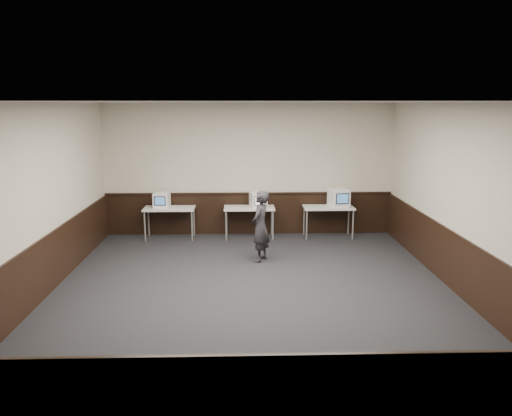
{
  "coord_description": "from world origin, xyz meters",
  "views": [
    {
      "loc": [
        -0.19,
        -8.03,
        3.18
      ],
      "look_at": [
        0.1,
        1.6,
        1.15
      ],
      "focal_mm": 35.0,
      "sensor_mm": 36.0,
      "label": 1
    }
  ],
  "objects_px": {
    "person": "(260,226)",
    "desk_left": "(169,211)",
    "desk_center": "(249,210)",
    "emac_right": "(339,198)",
    "emac_center": "(258,200)",
    "emac_left": "(162,200)",
    "desk_right": "(328,210)"
  },
  "relations": [
    {
      "from": "desk_left",
      "to": "emac_center",
      "type": "relative_size",
      "value": 2.67
    },
    {
      "from": "desk_left",
      "to": "desk_center",
      "type": "relative_size",
      "value": 1.0
    },
    {
      "from": "emac_left",
      "to": "desk_left",
      "type": "bearing_deg",
      "value": 0.88
    },
    {
      "from": "desk_left",
      "to": "emac_center",
      "type": "bearing_deg",
      "value": -0.91
    },
    {
      "from": "desk_center",
      "to": "person",
      "type": "height_order",
      "value": "person"
    },
    {
      "from": "desk_center",
      "to": "person",
      "type": "distance_m",
      "value": 1.82
    },
    {
      "from": "desk_center",
      "to": "desk_right",
      "type": "bearing_deg",
      "value": 0.0
    },
    {
      "from": "emac_left",
      "to": "emac_right",
      "type": "distance_m",
      "value": 4.21
    },
    {
      "from": "desk_center",
      "to": "person",
      "type": "relative_size",
      "value": 0.82
    },
    {
      "from": "emac_left",
      "to": "person",
      "type": "xyz_separation_m",
      "value": [
        2.27,
        -1.82,
        -0.2
      ]
    },
    {
      "from": "desk_right",
      "to": "desk_center",
      "type": "bearing_deg",
      "value": 180.0
    },
    {
      "from": "desk_left",
      "to": "emac_right",
      "type": "relative_size",
      "value": 2.28
    },
    {
      "from": "emac_right",
      "to": "desk_left",
      "type": "bearing_deg",
      "value": 168.22
    },
    {
      "from": "emac_center",
      "to": "person",
      "type": "xyz_separation_m",
      "value": [
        -0.02,
        -1.78,
        -0.2
      ]
    },
    {
      "from": "person",
      "to": "desk_left",
      "type": "bearing_deg",
      "value": -106.68
    },
    {
      "from": "desk_left",
      "to": "emac_center",
      "type": "distance_m",
      "value": 2.13
    },
    {
      "from": "emac_left",
      "to": "person",
      "type": "distance_m",
      "value": 2.92
    },
    {
      "from": "emac_center",
      "to": "person",
      "type": "distance_m",
      "value": 1.79
    },
    {
      "from": "desk_right",
      "to": "emac_center",
      "type": "xyz_separation_m",
      "value": [
        -1.69,
        -0.03,
        0.25
      ]
    },
    {
      "from": "desk_left",
      "to": "emac_center",
      "type": "height_order",
      "value": "emac_center"
    },
    {
      "from": "emac_right",
      "to": "emac_center",
      "type": "bearing_deg",
      "value": 169.19
    },
    {
      "from": "desk_right",
      "to": "emac_right",
      "type": "xyz_separation_m",
      "value": [
        0.24,
        -0.0,
        0.29
      ]
    },
    {
      "from": "desk_left",
      "to": "emac_center",
      "type": "xyz_separation_m",
      "value": [
        2.11,
        -0.03,
        0.25
      ]
    },
    {
      "from": "desk_center",
      "to": "emac_center",
      "type": "height_order",
      "value": "emac_center"
    },
    {
      "from": "desk_left",
      "to": "emac_right",
      "type": "xyz_separation_m",
      "value": [
        4.04,
        -0.0,
        0.29
      ]
    },
    {
      "from": "emac_left",
      "to": "person",
      "type": "relative_size",
      "value": 0.28
    },
    {
      "from": "emac_right",
      "to": "desk_right",
      "type": "bearing_deg",
      "value": 167.88
    },
    {
      "from": "desk_right",
      "to": "emac_right",
      "type": "distance_m",
      "value": 0.37
    },
    {
      "from": "desk_right",
      "to": "person",
      "type": "xyz_separation_m",
      "value": [
        -1.71,
        -1.81,
        0.05
      ]
    },
    {
      "from": "desk_left",
      "to": "emac_left",
      "type": "height_order",
      "value": "emac_left"
    },
    {
      "from": "emac_left",
      "to": "emac_center",
      "type": "distance_m",
      "value": 2.29
    },
    {
      "from": "desk_center",
      "to": "emac_right",
      "type": "height_order",
      "value": "emac_right"
    }
  ]
}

